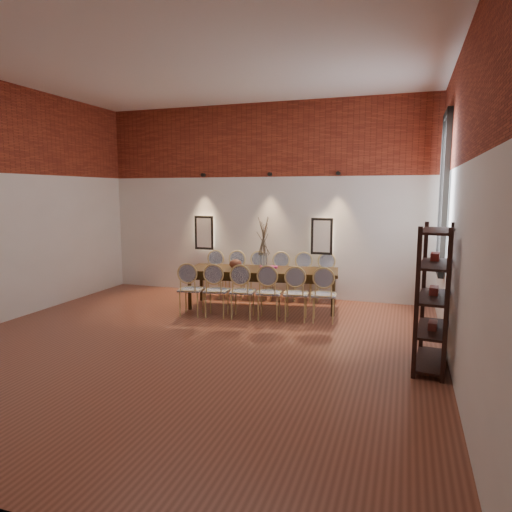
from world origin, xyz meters
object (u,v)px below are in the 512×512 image
(chair_near_b, at_px, (217,290))
(chair_far_f, at_px, (326,278))
(chair_near_a, at_px, (191,289))
(chair_far_b, at_px, (235,275))
(dining_table, at_px, (263,288))
(book, at_px, (271,267))
(chair_far_c, at_px, (257,276))
(chair_far_d, at_px, (280,277))
(chair_near_d, at_px, (269,292))
(bowl, at_px, (236,264))
(chair_far_e, at_px, (303,278))
(chair_far_a, at_px, (213,275))
(shelving_rack, at_px, (434,297))
(chair_near_f, at_px, (324,294))
(chair_near_c, at_px, (243,291))
(vase, at_px, (263,261))
(chair_near_e, at_px, (296,293))

(chair_near_b, relative_size, chair_far_f, 1.00)
(chair_near_a, height_order, chair_far_b, same)
(dining_table, bearing_deg, book, 53.75)
(chair_far_c, xyz_separation_m, chair_far_d, (0.46, 0.07, 0.00))
(chair_near_d, xyz_separation_m, bowl, (-0.83, 0.57, 0.37))
(chair_near_b, distance_m, chair_far_e, 2.03)
(dining_table, distance_m, chair_far_d, 0.77)
(dining_table, bearing_deg, chair_far_d, 72.26)
(dining_table, distance_m, chair_far_a, 1.38)
(shelving_rack, bearing_deg, chair_far_b, 149.34)
(chair_near_f, bearing_deg, book, 139.16)
(chair_far_e, relative_size, book, 3.62)
(chair_far_b, bearing_deg, chair_near_c, 107.74)
(chair_near_d, height_order, chair_far_d, same)
(vase, distance_m, book, 0.25)
(chair_near_d, distance_m, chair_far_e, 1.53)
(chair_far_b, xyz_separation_m, chair_far_f, (1.85, 0.26, 0.00))
(chair_far_d, height_order, chair_far_f, same)
(chair_far_a, height_order, chair_far_e, same)
(vase, bearing_deg, chair_near_f, -24.25)
(vase, bearing_deg, chair_near_e, -38.67)
(chair_near_a, distance_m, vase, 1.45)
(chair_far_d, relative_size, chair_far_e, 1.00)
(chair_near_a, bearing_deg, vase, 31.73)
(chair_far_d, bearing_deg, chair_near_c, 72.26)
(chair_near_c, xyz_separation_m, shelving_rack, (3.03, -1.40, 0.43))
(chair_near_a, height_order, chair_far_e, same)
(chair_near_c, height_order, chair_far_a, same)
(dining_table, bearing_deg, chair_near_b, -133.82)
(chair_near_d, bearing_deg, vase, 106.79)
(chair_far_d, distance_m, book, 0.64)
(chair_near_f, bearing_deg, shelving_rack, -52.16)
(chair_far_a, relative_size, shelving_rack, 0.52)
(chair_far_b, bearing_deg, shelving_rack, 135.04)
(chair_near_a, xyz_separation_m, vase, (1.07, 0.89, 0.43))
(chair_near_b, xyz_separation_m, chair_near_c, (0.46, 0.07, 0.00))
(chair_far_e, bearing_deg, bowl, 32.78)
(dining_table, distance_m, chair_far_b, 1.02)
(chair_near_f, distance_m, chair_far_a, 2.76)
(chair_far_c, height_order, chair_far_e, same)
(chair_far_e, relative_size, shelving_rack, 0.52)
(dining_table, distance_m, book, 0.44)
(chair_near_e, distance_m, chair_near_f, 0.47)
(chair_far_f, bearing_deg, chair_far_e, 0.00)
(chair_near_d, bearing_deg, book, 96.85)
(chair_near_c, bearing_deg, chair_near_e, 0.00)
(chair_near_b, bearing_deg, chair_far_f, 38.01)
(chair_far_b, bearing_deg, chair_near_e, 133.82)
(chair_near_f, bearing_deg, chair_near_a, 180.00)
(chair_near_c, height_order, chair_far_b, same)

